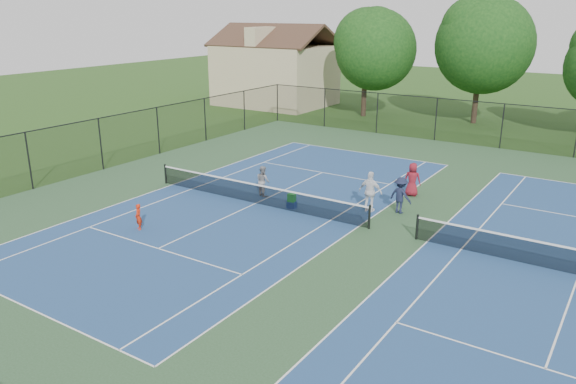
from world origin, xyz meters
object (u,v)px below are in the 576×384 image
Objects in this scene: tree_back_a at (366,45)px; clapboard_house at (275,72)px; bystander_b at (401,195)px; ball_hopper at (292,198)px; instructor at (263,181)px; tree_back_b at (482,40)px; bystander_a at (370,192)px; child_player at (138,217)px; ball_crate at (292,205)px; bystander_c at (412,179)px.

clapboard_house is at bearing 174.29° from tree_back_a.
ball_hopper is (-4.49, -2.16, -0.33)m from bystander_b.
tree_back_b is at bearing -75.69° from instructor.
tree_back_a is 25.14m from bystander_a.
bystander_a is (21.03, -23.01, -2.14)m from clapboard_house.
child_player is at bearing -99.32° from tree_back_b.
ball_hopper is (-1.22, -25.60, -6.08)m from tree_back_b.
child_player reaches higher than ball_crate.
child_player is (13.85, -30.38, -2.53)m from clapboard_house.
child_player is at bearing -65.49° from clapboard_house.
instructor reaches higher than ball_crate.
clapboard_house is 30.50m from ball_crate.
clapboard_house is 31.25m from bystander_a.
clapboard_house is at bearing -34.65° from instructor.
tree_back_a reaches higher than ball_crate.
ball_hopper is (-3.25, -1.59, -0.44)m from bystander_a.
instructor is at bearing -76.24° from tree_back_a.
bystander_c is 6.28m from ball_hopper.
bystander_a is 3.64m from ball_hopper.
tree_back_a is 9.24m from tree_back_b.
ball_hopper reaches higher than ball_crate.
clapboard_house is 28.56m from instructor.
tree_back_b is 32.37m from child_player.
clapboard_house is 6.39× the size of bystander_b.
tree_back_b is 26.34m from ball_hopper.
tree_back_b is 5.29× the size of bystander_a.
tree_back_b reaches higher than bystander_b.
child_player is 0.59× the size of bystander_a.
bystander_a is at bearing 26.11° from ball_crate.
bystander_c is at bearing 50.32° from ball_crate.
ball_hopper is (-4.01, -4.83, -0.33)m from bystander_c.
bystander_a is 1.12× the size of bystander_b.
bystander_b reaches higher than child_player.
ball_crate is 0.35m from ball_hopper.
instructor is 2.35m from ball_hopper.
bystander_c is at bearing -124.75° from instructor.
child_player is (-5.15, -31.38, -6.04)m from tree_back_b.
bystander_c is 6.31m from ball_crate.
ball_crate is (2.20, -0.78, -0.60)m from instructor.
tree_back_b is at bearing 3.01° from clapboard_house.
bystander_a is (2.03, -24.01, -5.65)m from tree_back_b.
bystander_c reaches higher than ball_crate.
clapboard_house is at bearing -176.99° from tree_back_b.
tree_back_b reaches higher than ball_hopper.
bystander_a reaches higher than ball_hopper.
instructor reaches higher than ball_hopper.
bystander_c reaches higher than instructor.
clapboard_house reaches higher than child_player.
tree_back_b is at bearing 87.28° from ball_hopper.
tree_back_b is 27.24× the size of ball_hopper.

